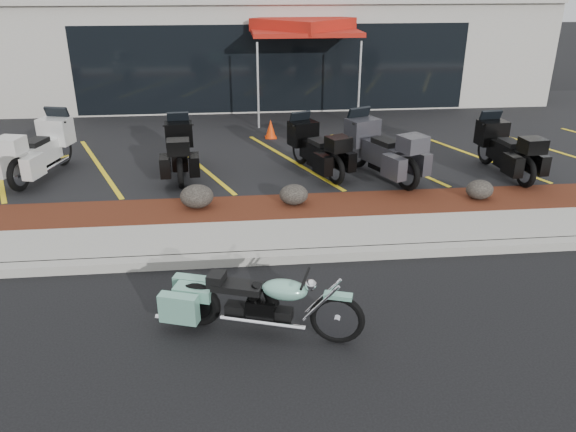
{
  "coord_description": "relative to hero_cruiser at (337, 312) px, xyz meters",
  "views": [
    {
      "loc": [
        -1.35,
        -6.94,
        4.21
      ],
      "look_at": [
        -0.52,
        1.2,
        0.65
      ],
      "focal_mm": 35.0,
      "sensor_mm": 36.0,
      "label": 1
    }
  ],
  "objects": [
    {
      "name": "boulder_mid",
      "position": [
        -0.07,
        4.16,
        -0.09
      ],
      "size": [
        0.55,
        0.46,
        0.39
      ],
      "primitive_type": "ellipsoid",
      "color": "black",
      "rests_on": "mulch_bed"
    },
    {
      "name": "touring_black_mid",
      "position": [
        0.35,
        6.61,
        0.31
      ],
      "size": [
        1.52,
        2.25,
        1.22
      ],
      "primitive_type": null,
      "rotation": [
        0.0,
        0.0,
        1.95
      ],
      "color": "black",
      "rests_on": "upper_lot"
    },
    {
      "name": "touring_grey",
      "position": [
        1.61,
        6.27,
        0.38
      ],
      "size": [
        1.76,
        2.51,
        1.37
      ],
      "primitive_type": null,
      "rotation": [
        0.0,
        0.0,
        1.98
      ],
      "color": "#323237",
      "rests_on": "upper_lot"
    },
    {
      "name": "ground",
      "position": [
        0.17,
        1.29,
        -0.45
      ],
      "size": [
        90.0,
        90.0,
        0.0
      ],
      "primitive_type": "plane",
      "color": "black",
      "rests_on": "ground"
    },
    {
      "name": "traffic_cone",
      "position": [
        -0.16,
        8.9,
        -0.05
      ],
      "size": [
        0.32,
        0.32,
        0.49
      ],
      "primitive_type": "cone",
      "rotation": [
        0.0,
        0.0,
        0.1
      ],
      "color": "red",
      "rests_on": "upper_lot"
    },
    {
      "name": "popup_canopy",
      "position": [
        1.01,
        11.43,
        2.29
      ],
      "size": [
        4.0,
        4.0,
        2.85
      ],
      "rotation": [
        0.0,
        0.0,
        0.4
      ],
      "color": "silver",
      "rests_on": "upper_lot"
    },
    {
      "name": "sidewalk",
      "position": [
        0.17,
        2.89,
        -0.37
      ],
      "size": [
        24.0,
        1.2,
        0.15
      ],
      "primitive_type": "cube",
      "color": "gray",
      "rests_on": "ground"
    },
    {
      "name": "upper_lot",
      "position": [
        0.17,
        9.49,
        -0.37
      ],
      "size": [
        26.0,
        9.6,
        0.15
      ],
      "primitive_type": "cube",
      "color": "black",
      "rests_on": "ground"
    },
    {
      "name": "touring_black_rear",
      "position": [
        4.59,
        6.18,
        0.33
      ],
      "size": [
        1.03,
        2.22,
        1.25
      ],
      "primitive_type": null,
      "rotation": [
        0.0,
        0.0,
        1.67
      ],
      "color": "black",
      "rests_on": "upper_lot"
    },
    {
      "name": "dealership_building",
      "position": [
        0.17,
        15.76,
        1.56
      ],
      "size": [
        18.0,
        8.16,
        4.0
      ],
      "color": "#A09D91",
      "rests_on": "ground"
    },
    {
      "name": "boulder_left",
      "position": [
        -1.88,
        4.19,
        -0.07
      ],
      "size": [
        0.62,
        0.52,
        0.44
      ],
      "primitive_type": "ellipsoid",
      "color": "black",
      "rests_on": "mulch_bed"
    },
    {
      "name": "touring_white",
      "position": [
        -5.03,
        7.08,
        0.37
      ],
      "size": [
        1.45,
        2.46,
        1.34
      ],
      "primitive_type": null,
      "rotation": [
        0.0,
        0.0,
        1.31
      ],
      "color": "silver",
      "rests_on": "upper_lot"
    },
    {
      "name": "mulch_bed",
      "position": [
        0.17,
        4.09,
        -0.37
      ],
      "size": [
        24.0,
        1.2,
        0.16
      ],
      "primitive_type": "cube",
      "color": "#330E0B",
      "rests_on": "ground"
    },
    {
      "name": "curb",
      "position": [
        0.17,
        2.19,
        -0.37
      ],
      "size": [
        24.0,
        0.25,
        0.15
      ],
      "primitive_type": "cube",
      "color": "gray",
      "rests_on": "ground"
    },
    {
      "name": "touring_black_front",
      "position": [
        -2.36,
        6.82,
        0.32
      ],
      "size": [
        0.95,
        2.16,
        1.23
      ],
      "primitive_type": null,
      "rotation": [
        0.0,
        0.0,
        1.64
      ],
      "color": "black",
      "rests_on": "upper_lot"
    },
    {
      "name": "boulder_right",
      "position": [
        3.55,
        4.08,
        -0.1
      ],
      "size": [
        0.53,
        0.44,
        0.38
      ],
      "primitive_type": "ellipsoid",
      "color": "black",
      "rests_on": "mulch_bed"
    },
    {
      "name": "hero_cruiser",
      "position": [
        0.0,
        0.0,
        0.0
      ],
      "size": [
        2.62,
        1.42,
        0.9
      ],
      "primitive_type": null,
      "rotation": [
        0.0,
        0.0,
        -0.32
      ],
      "color": "#6DA993",
      "rests_on": "ground"
    }
  ]
}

